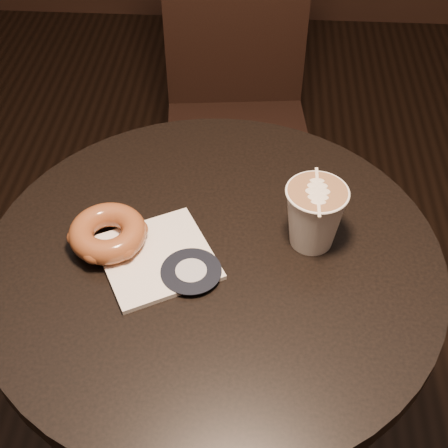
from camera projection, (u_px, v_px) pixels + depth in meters
The scene contains 5 objects.
cafe_table at pixel (214, 331), 1.09m from camera, with size 0.70×0.70×0.75m.
chair at pixel (237, 88), 1.66m from camera, with size 0.41×0.41×0.95m.
pastry_bag at pixel (157, 257), 0.94m from camera, with size 0.16×0.16×0.01m, color white.
doughnut at pixel (108, 233), 0.94m from camera, with size 0.12×0.12×0.04m, color brown.
latte_cup at pixel (314, 217), 0.93m from camera, with size 0.09×0.09×0.10m, color white, non-canonical shape.
Camera 1 is at (0.06, -0.63, 1.45)m, focal length 50.00 mm.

